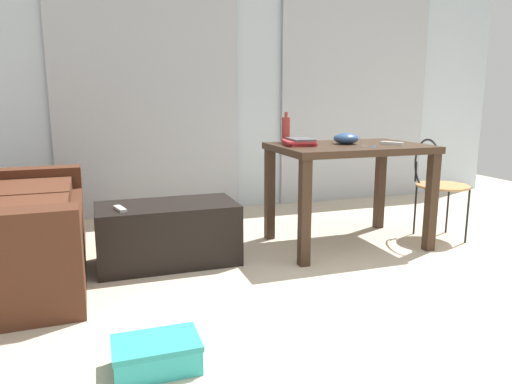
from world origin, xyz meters
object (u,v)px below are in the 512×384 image
(bowl, at_px, (346,138))
(book_stack, at_px, (299,142))
(wire_chair, at_px, (435,178))
(tv_remote_primary, at_px, (120,209))
(couch, at_px, (5,230))
(coffee_table, at_px, (168,233))
(tv_remote_on_table, at_px, (392,143))
(shoebox, at_px, (156,354))
(bottle_near, at_px, (286,129))
(scissors, at_px, (370,146))
(craft_table, at_px, (349,160))

(bowl, relative_size, book_stack, 0.60)
(wire_chair, relative_size, tv_remote_primary, 5.02)
(couch, bearing_deg, bowl, -1.84)
(coffee_table, height_order, wire_chair, wire_chair)
(tv_remote_on_table, bearing_deg, wire_chair, -29.40)
(shoebox, bearing_deg, tv_remote_primary, 93.04)
(bottle_near, height_order, scissors, bottle_near)
(scissors, bearing_deg, couch, 172.60)
(couch, xyz_separation_m, scissors, (2.46, -0.32, 0.48))
(bowl, xyz_separation_m, scissors, (0.06, -0.24, -0.04))
(tv_remote_primary, relative_size, shoebox, 0.45)
(bowl, bearing_deg, scissors, -75.39)
(bowl, height_order, book_stack, bowl)
(book_stack, height_order, scissors, book_stack)
(couch, xyz_separation_m, tv_remote_on_table, (2.70, -0.24, 0.49))
(bottle_near, relative_size, book_stack, 0.76)
(bowl, bearing_deg, tv_remote_on_table, -28.56)
(craft_table, xyz_separation_m, bottle_near, (-0.40, 0.30, 0.22))
(tv_remote_on_table, bearing_deg, book_stack, 132.08)
(tv_remote_primary, xyz_separation_m, shoebox, (0.07, -1.23, -0.36))
(couch, xyz_separation_m, book_stack, (2.02, -0.05, 0.51))
(scissors, bearing_deg, craft_table, 105.62)
(couch, distance_m, coffee_table, 1.03)
(scissors, height_order, shoebox, scissors)
(bowl, distance_m, tv_remote_on_table, 0.34)
(craft_table, bearing_deg, tv_remote_on_table, -22.65)
(couch, xyz_separation_m, bowl, (2.40, -0.08, 0.52))
(coffee_table, height_order, scissors, scissors)
(tv_remote_on_table, bearing_deg, shoebox, 178.63)
(couch, bearing_deg, bottle_near, 5.17)
(craft_table, height_order, shoebox, craft_table)
(scissors, distance_m, shoebox, 2.13)
(coffee_table, bearing_deg, couch, 174.90)
(couch, bearing_deg, tv_remote_on_table, -5.09)
(bottle_near, height_order, tv_remote_on_table, bottle_near)
(tv_remote_on_table, xyz_separation_m, shoebox, (-1.92, -1.16, -0.73))
(wire_chair, distance_m, bottle_near, 1.26)
(coffee_table, height_order, tv_remote_on_table, tv_remote_on_table)
(couch, bearing_deg, shoebox, -61.15)
(couch, bearing_deg, craft_table, -2.80)
(bowl, distance_m, scissors, 0.25)
(wire_chair, distance_m, bowl, 0.82)
(wire_chair, height_order, tv_remote_on_table, wire_chair)
(bowl, distance_m, shoebox, 2.23)
(wire_chair, relative_size, shoebox, 2.24)
(coffee_table, relative_size, book_stack, 3.03)
(craft_table, distance_m, tv_remote_primary, 1.71)
(bottle_near, height_order, bowl, bottle_near)
(coffee_table, distance_m, craft_table, 1.46)
(book_stack, xyz_separation_m, tv_remote_primary, (-1.31, -0.12, -0.38))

